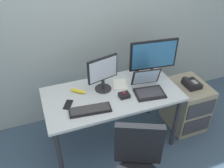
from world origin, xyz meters
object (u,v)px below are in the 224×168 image
file_cabinet (186,105)px  keyboard (90,110)px  banana (78,91)px  trackball_mouse (124,95)px  desk_phone (191,84)px  coffee_mug (138,76)px  laptop (148,87)px  monitor_side (103,72)px  cell_phone (68,105)px  paper_notepad (120,84)px  monitor_main (153,57)px

file_cabinet → keyboard: (-1.29, -0.15, 0.44)m
banana → trackball_mouse: bearing=-28.7°
file_cabinet → desk_phone: (-0.01, -0.02, 0.35)m
trackball_mouse → coffee_mug: bearing=40.8°
keyboard → laptop: laptop is taller
laptop → trackball_mouse: size_ratio=3.16×
monitor_side → trackball_mouse: monitor_side is taller
cell_phone → trackball_mouse: bearing=21.1°
cell_phone → laptop: bearing=23.5°
paper_notepad → keyboard: bearing=-144.9°
paper_notepad → desk_phone: bearing=-11.2°
monitor_side → laptop: (0.44, -0.20, -0.17)m
file_cabinet → banana: size_ratio=3.28×
laptop → paper_notepad: 0.33m
file_cabinet → monitor_main: bearing=156.8°
monitor_side → banana: (-0.27, 0.03, -0.20)m
coffee_mug → paper_notepad: coffee_mug is taller
laptop → cell_phone: laptop is taller
keyboard → cell_phone: keyboard is taller
monitor_side → paper_notepad: 0.29m
paper_notepad → banana: size_ratio=1.09×
monitor_main → paper_notepad: 0.49m
paper_notepad → monitor_main: bearing=5.3°
desk_phone → laptop: bearing=-175.7°
laptop → coffee_mug: size_ratio=3.22×
desk_phone → banana: size_ratio=1.05×
monitor_main → banana: monitor_main is taller
cell_phone → file_cabinet: bearing=27.9°
monitor_side → desk_phone: bearing=-8.4°
coffee_mug → monitor_main: bearing=7.6°
keyboard → laptop: bearing=7.6°
laptop → keyboard: bearing=-172.4°
monitor_main → keyboard: monitor_main is taller
keyboard → paper_notepad: bearing=35.1°
banana → monitor_main: bearing=1.1°
file_cabinet → monitor_side: size_ratio=1.60×
monitor_main → trackball_mouse: 0.57m
trackball_mouse → laptop: bearing=0.4°
coffee_mug → keyboard: bearing=-154.3°
file_cabinet → monitor_side: 1.25m
file_cabinet → banana: (-1.33, 0.17, 0.45)m
laptop → desk_phone: bearing=4.3°
coffee_mug → paper_notepad: bearing=-176.7°
file_cabinet → keyboard: size_ratio=1.48×
monitor_main → trackball_mouse: size_ratio=5.02×
file_cabinet → paper_notepad: (-0.86, 0.15, 0.44)m
paper_notepad → banana: bearing=177.4°
file_cabinet → cell_phone: size_ratio=4.39×
keyboard → coffee_mug: coffee_mug is taller
laptop → monitor_side: bearing=155.4°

